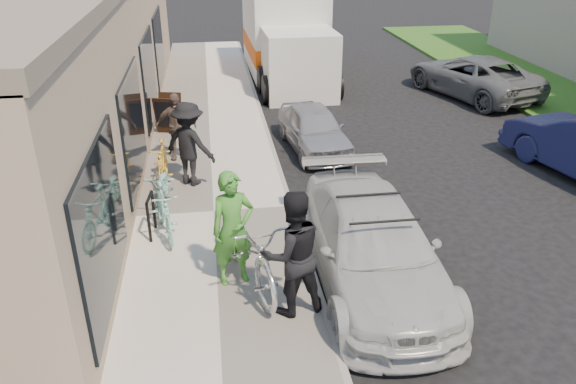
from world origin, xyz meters
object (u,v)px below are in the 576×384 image
tandem_bike (249,247)px  bystander_b (176,126)px  woman_rider (233,229)px  man_standing (292,254)px  bike_rack (151,212)px  cruiser_bike_c (162,163)px  bystander_a (189,144)px  moving_truck (286,35)px  far_car_gray (473,76)px  sandwich_board (168,114)px  sedan_white (372,245)px  cruiser_bike_b (163,189)px  sedan_silver (314,128)px  cruiser_bike_a (164,211)px

tandem_bike → bystander_b: 5.48m
woman_rider → man_standing: size_ratio=0.97×
bike_rack → bystander_b: size_ratio=0.49×
bike_rack → bystander_b: (0.35, 3.62, 0.33)m
cruiser_bike_c → tandem_bike: bearing=-66.7°
bike_rack → bystander_a: (0.68, 2.14, 0.44)m
man_standing → moving_truck: bearing=-110.3°
tandem_bike → man_standing: bearing=-69.8°
far_car_gray → woman_rider: size_ratio=2.59×
sandwich_board → sedan_white: 8.09m
sedan_white → moving_truck: size_ratio=0.67×
bystander_a → bike_rack: bearing=106.5°
cruiser_bike_b → cruiser_bike_c: size_ratio=1.01×
sedan_silver → woman_rider: 6.23m
man_standing → cruiser_bike_c: (-2.11, 4.74, -0.49)m
bike_rack → sandwich_board: bearing=89.6°
far_car_gray → woman_rider: woman_rider is taller
bike_rack → sedan_silver: bearing=47.7°
cruiser_bike_b → cruiser_bike_c: bearing=95.2°
sedan_silver → cruiser_bike_a: (-3.51, -4.12, 0.06)m
sedan_silver → bystander_b: (-3.39, -0.49, 0.39)m
cruiser_bike_b → bystander_a: (0.53, 1.09, 0.50)m
cruiser_bike_a → cruiser_bike_b: size_ratio=1.00×
moving_truck → far_car_gray: bearing=-31.7°
bystander_a → bystander_b: 1.52m
sandwich_board → bystander_b: (0.31, -1.91, 0.29)m
sedan_white → woman_rider: (-2.19, 0.10, 0.41)m
moving_truck → cruiser_bike_c: 10.19m
sedan_silver → moving_truck: 7.52m
bystander_b → tandem_bike: bearing=-72.2°
sedan_white → cruiser_bike_b: size_ratio=2.96×
sedan_silver → cruiser_bike_b: (-3.59, -3.07, 0.00)m
bike_rack → tandem_bike: (1.63, -1.70, 0.15)m
far_car_gray → cruiser_bike_a: bearing=22.8°
bike_rack → tandem_bike: size_ratio=0.33×
moving_truck → tandem_bike: 13.51m
woman_rider → cruiser_bike_a: size_ratio=1.19×
far_car_gray → cruiser_bike_a: 12.60m
woman_rider → sandwich_board: bearing=86.1°
sandwich_board → sedan_white: bearing=-50.5°
sedan_silver → bystander_b: size_ratio=2.04×
woman_rider → cruiser_bike_b: bearing=100.2°
cruiser_bike_c → cruiser_bike_b: bearing=-84.4°
sandwich_board → far_car_gray: size_ratio=0.21×
cruiser_bike_a → cruiser_bike_b: (-0.08, 1.06, -0.06)m
bike_rack → sedan_white: bearing=-25.9°
sandwich_board → cruiser_bike_b: size_ratio=0.64×
man_standing → bystander_b: 6.40m
moving_truck → cruiser_bike_c: size_ratio=4.50×
man_standing → woman_rider: bearing=-60.4°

